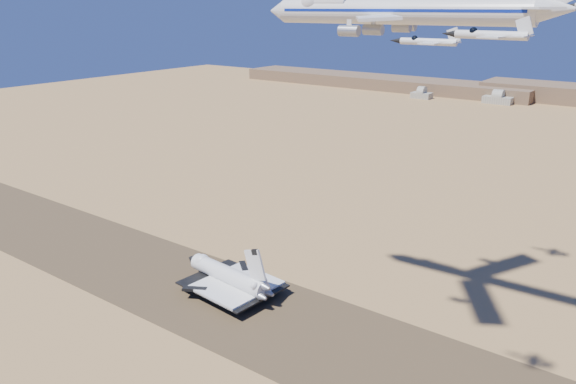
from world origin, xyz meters
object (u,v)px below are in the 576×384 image
Objects in this scene: crew_a at (235,306)px; chase_jet_b at (489,35)px; crew_c at (230,305)px; chase_jet_c at (491,11)px; chase_jet_a at (427,41)px; carrier_747 at (388,11)px; shuttle at (228,277)px; crew_b at (227,304)px.

chase_jet_b reaches higher than crew_a.
crew_a is 2.00m from crew_c.
chase_jet_c is (57.35, 62.78, 97.14)m from crew_a.
crew_c is 0.11× the size of chase_jet_a.
chase_jet_c is at bearing -84.12° from crew_c.
carrier_747 is 50.82× the size of crew_a.
shuttle is at bearing 76.23° from crew_a.
crew_a is 132.66m from chase_jet_b.
carrier_747 is at bearing -85.97° from crew_b.
carrier_747 reaches higher than crew_a.
crew_b is 0.10× the size of chase_jet_c.
shuttle is 122.89m from chase_jet_a.
crew_a is 118.45m from chase_jet_a.
crew_b is (7.15, -8.79, -4.90)m from shuttle.
crew_a is (-42.15, -20.58, -97.27)m from carrier_747.
chase_jet_a is (73.50, -20.03, 92.23)m from crew_c.
crew_a is at bearing 162.04° from chase_jet_a.
shuttle is at bearing -141.31° from chase_jet_c.
crew_b is at bearing 129.82° from crew_a.
shuttle is at bearing 3.72° from crew_c.
chase_jet_c is at bearing 97.60° from chase_jet_a.
shuttle reaches higher than crew_a.
crew_c is 0.11× the size of chase_jet_c.
crew_c reaches higher than crew_b.
chase_jet_a is 84.47m from chase_jet_c.
carrier_747 is (52.28, 12.61, 92.44)m from shuttle.
chase_jet_b reaches higher than crew_c.
crew_b is (-2.99, -0.83, -0.07)m from crew_a.
chase_jet_c reaches higher than crew_c.
crew_c is (8.16, -8.28, -4.87)m from shuttle.
crew_c is 130.17m from chase_jet_c.
chase_jet_a is at bearing -57.24° from carrier_747.
shuttle is 12.34m from crew_b.
crew_b is 0.96× the size of crew_c.
chase_jet_a is (74.51, -19.52, 92.26)m from crew_b.
chase_jet_a reaches higher than crew_b.
crew_a is (10.14, -7.96, -4.83)m from shuttle.
carrier_747 reaches higher than chase_jet_c.
chase_jet_c is (-29.90, 95.55, 2.73)m from chase_jet_b.
shuttle is 26.57× the size of crew_c.
chase_jet_a is 20.16m from chase_jet_b.
crew_c is at bearing 162.67° from chase_jet_a.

